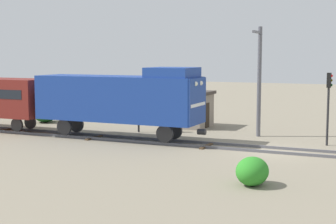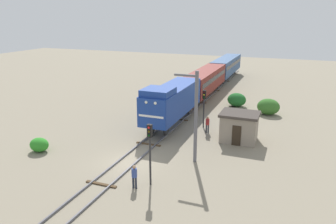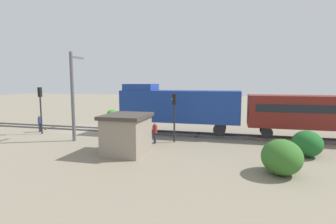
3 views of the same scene
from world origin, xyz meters
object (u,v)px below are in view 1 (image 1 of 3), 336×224
Objects in this scene: traffic_signal_mid at (139,93)px; relay_hut at (191,109)px; locomotive at (121,97)px; catenary_mast at (259,78)px; worker_by_signal at (161,118)px; traffic_signal_near at (329,95)px.

traffic_signal_mid is 4.97m from relay_hut.
locomotive is 9.38m from catenary_mast.
catenary_mast is at bearing -81.40° from worker_by_signal.
traffic_signal_near is 11.85m from worker_by_signal.
worker_by_signal is at bearing -60.60° from traffic_signal_mid.
traffic_signal_mid reaches higher than relay_hut.
traffic_signal_near is (3.20, -12.62, 0.31)m from locomotive.
traffic_signal_near reaches higher than relay_hut.
locomotive is at bearing 122.02° from catenary_mast.
traffic_signal_near reaches higher than traffic_signal_mid.
traffic_signal_mid is 8.53m from catenary_mast.
locomotive reaches higher than traffic_signal_mid.
locomotive is at bearing -172.88° from traffic_signal_mid.
locomotive is at bearing 165.00° from relay_hut.
relay_hut is (4.30, 10.61, -1.69)m from traffic_signal_near.
catenary_mast reaches higher than locomotive.
relay_hut is (7.50, -2.01, -1.38)m from locomotive.
traffic_signal_mid is at bearing 149.30° from relay_hut.
traffic_signal_near is at bearing -110.13° from catenary_mast.
worker_by_signal is at bearing -13.33° from locomotive.
catenary_mast is at bearing -79.55° from traffic_signal_mid.
locomotive is 3.43m from traffic_signal_mid.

